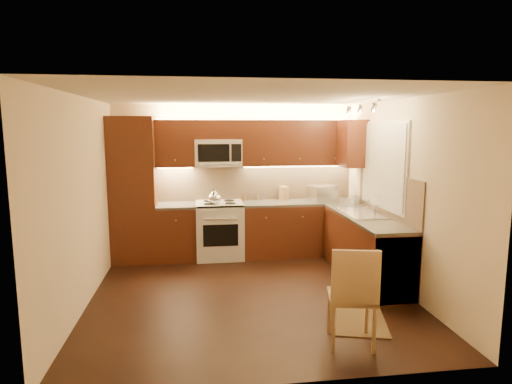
{
  "coord_description": "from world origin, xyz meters",
  "views": [
    {
      "loc": [
        -0.65,
        -5.29,
        2.14
      ],
      "look_at": [
        0.15,
        0.55,
        1.25
      ],
      "focal_mm": 30.4,
      "sensor_mm": 36.0,
      "label": 1
    }
  ],
  "objects": [
    {
      "name": "track_light_bar",
      "position": [
        1.55,
        0.4,
        2.46
      ],
      "size": [
        0.04,
        1.2,
        0.03
      ],
      "primitive_type": "cube",
      "color": "silver",
      "rests_on": "ceiling"
    },
    {
      "name": "sink",
      "position": [
        1.7,
        0.55,
        0.98
      ],
      "size": [
        0.52,
        0.86,
        0.15
      ],
      "primitive_type": null,
      "color": "silver",
      "rests_on": "counter_right"
    },
    {
      "name": "window_frame",
      "position": [
        1.99,
        0.55,
        1.6
      ],
      "size": [
        0.03,
        1.44,
        1.24
      ],
      "primitive_type": "cube",
      "color": "silver",
      "rests_on": "wall_right"
    },
    {
      "name": "stove",
      "position": [
        -0.3,
        1.68,
        0.46
      ],
      "size": [
        0.76,
        0.65,
        0.92
      ],
      "primitive_type": null,
      "color": "silver",
      "rests_on": "floor"
    },
    {
      "name": "dishwasher",
      "position": [
        1.7,
        -0.3,
        0.43
      ],
      "size": [
        0.58,
        0.6,
        0.84
      ],
      "primitive_type": "cube",
      "color": "silver",
      "rests_on": "floor"
    },
    {
      "name": "base_cab_back_right",
      "position": [
        1.04,
        1.7,
        0.43
      ],
      "size": [
        1.92,
        0.6,
        0.86
      ],
      "primitive_type": "cube",
      "color": "#421B0E",
      "rests_on": "floor"
    },
    {
      "name": "counter_back_left",
      "position": [
        -0.99,
        1.7,
        0.88
      ],
      "size": [
        0.62,
        0.6,
        0.04
      ],
      "primitive_type": "cube",
      "color": "#3B3936",
      "rests_on": "base_cab_back_left"
    },
    {
      "name": "counter_back_right",
      "position": [
        1.04,
        1.7,
        0.88
      ],
      "size": [
        1.92,
        0.6,
        0.04
      ],
      "primitive_type": "cube",
      "color": "#3B3936",
      "rests_on": "base_cab_back_right"
    },
    {
      "name": "wall_right",
      "position": [
        2.0,
        0.0,
        1.25
      ],
      "size": [
        0.01,
        4.0,
        2.5
      ],
      "primitive_type": "cube",
      "color": "beige",
      "rests_on": "ground"
    },
    {
      "name": "rug",
      "position": [
        1.1,
        -0.9,
        0.01
      ],
      "size": [
        0.8,
        1.01,
        0.01
      ],
      "primitive_type": "cube",
      "rotation": [
        0.0,
        0.0,
        -0.25
      ],
      "color": "black",
      "rests_on": "floor"
    },
    {
      "name": "toaster_oven",
      "position": [
        1.44,
        1.7,
        1.03
      ],
      "size": [
        0.52,
        0.45,
        0.26
      ],
      "primitive_type": "cube",
      "rotation": [
        0.0,
        0.0,
        0.3
      ],
      "color": "silver",
      "rests_on": "counter_back_right"
    },
    {
      "name": "dining_chair",
      "position": [
        0.83,
        -1.4,
        0.51
      ],
      "size": [
        0.53,
        0.53,
        1.01
      ],
      "primitive_type": null,
      "rotation": [
        0.0,
        0.0,
        -0.21
      ],
      "color": "#926642",
      "rests_on": "floor"
    },
    {
      "name": "pantry",
      "position": [
        -1.65,
        1.7,
        1.15
      ],
      "size": [
        0.7,
        0.6,
        2.3
      ],
      "primitive_type": "cube",
      "color": "#421B0E",
      "rests_on": "floor"
    },
    {
      "name": "upper_cab_back_right",
      "position": [
        1.04,
        1.82,
        1.88
      ],
      "size": [
        1.92,
        0.35,
        0.75
      ],
      "primitive_type": "cube",
      "color": "#421B0E",
      "rests_on": "wall_back"
    },
    {
      "name": "wall_back",
      "position": [
        0.0,
        2.0,
        1.25
      ],
      "size": [
        4.0,
        0.01,
        2.5
      ],
      "primitive_type": "cube",
      "color": "beige",
      "rests_on": "ground"
    },
    {
      "name": "base_cab_right",
      "position": [
        1.7,
        0.4,
        0.43
      ],
      "size": [
        0.6,
        2.0,
        0.86
      ],
      "primitive_type": "cube",
      "color": "#421B0E",
      "rests_on": "floor"
    },
    {
      "name": "ceiling",
      "position": [
        0.0,
        0.0,
        2.5
      ],
      "size": [
        4.0,
        4.0,
        0.01
      ],
      "primitive_type": "cube",
      "color": "beige",
      "rests_on": "ground"
    },
    {
      "name": "soap_bottle",
      "position": [
        1.88,
        1.34,
        1.01
      ],
      "size": [
        0.12,
        0.12,
        0.22
      ],
      "primitive_type": "imported",
      "rotation": [
        0.0,
        0.0,
        0.22
      ],
      "color": "silver",
      "rests_on": "counter_right"
    },
    {
      "name": "upper_cab_bridge",
      "position": [
        -0.3,
        1.82,
        2.09
      ],
      "size": [
        0.76,
        0.35,
        0.31
      ],
      "primitive_type": "cube",
      "color": "#421B0E",
      "rests_on": "wall_back"
    },
    {
      "name": "upper_cab_back_left",
      "position": [
        -0.99,
        1.82,
        1.88
      ],
      "size": [
        0.62,
        0.35,
        0.75
      ],
      "primitive_type": "cube",
      "color": "#421B0E",
      "rests_on": "wall_back"
    },
    {
      "name": "spice_jar_d",
      "position": [
        0.38,
        1.94,
        0.94
      ],
      "size": [
        0.06,
        0.06,
        0.08
      ],
      "primitive_type": "cylinder",
      "rotation": [
        0.0,
        0.0,
        -0.19
      ],
      "color": "olive",
      "rests_on": "counter_back_right"
    },
    {
      "name": "knife_block",
      "position": [
        0.82,
        1.89,
        1.02
      ],
      "size": [
        0.15,
        0.19,
        0.23
      ],
      "primitive_type": "cube",
      "rotation": [
        0.0,
        0.0,
        0.32
      ],
      "color": "#926642",
      "rests_on": "counter_back_right"
    },
    {
      "name": "backsplash_right",
      "position": [
        1.99,
        0.4,
        1.2
      ],
      "size": [
        0.02,
        2.0,
        0.6
      ],
      "primitive_type": "cube",
      "color": "tan",
      "rests_on": "wall_right"
    },
    {
      "name": "upper_cab_right_corner",
      "position": [
        1.82,
        1.4,
        1.88
      ],
      "size": [
        0.35,
        0.5,
        0.75
      ],
      "primitive_type": "cube",
      "color": "#421B0E",
      "rests_on": "wall_right"
    },
    {
      "name": "spice_jar_b",
      "position": [
        0.14,
        1.94,
        0.95
      ],
      "size": [
        0.06,
        0.06,
        0.09
      ],
      "primitive_type": "cylinder",
      "rotation": [
        0.0,
        0.0,
        0.23
      ],
      "color": "brown",
      "rests_on": "counter_back_right"
    },
    {
      "name": "window_blinds",
      "position": [
        1.97,
        0.55,
        1.6
      ],
      "size": [
        0.02,
        1.36,
        1.16
      ],
      "primitive_type": "cube",
      "color": "silver",
      "rests_on": "wall_right"
    },
    {
      "name": "kettle",
      "position": [
        -0.38,
        1.53,
        1.04
      ],
      "size": [
        0.26,
        0.26,
        0.25
      ],
      "primitive_type": null,
      "rotation": [
        0.0,
        0.0,
        -0.25
      ],
      "color": "silver",
      "rests_on": "stove"
    },
    {
      "name": "spice_jar_c",
      "position": [
        0.38,
        1.82,
        0.95
      ],
      "size": [
        0.05,
        0.05,
        0.1
      ],
      "primitive_type": "cylinder",
      "rotation": [
        0.0,
        0.0,
        0.01
      ],
      "color": "silver",
      "rests_on": "counter_back_right"
    },
    {
      "name": "counter_right",
      "position": [
        1.7,
        0.4,
        0.88
      ],
      "size": [
        0.6,
        2.0,
        0.04
      ],
      "primitive_type": "cube",
      "color": "#3B3936",
      "rests_on": "base_cab_right"
    },
    {
      "name": "floor",
      "position": [
        0.0,
        0.0,
        0.0
      ],
      "size": [
        4.0,
        4.0,
        0.01
      ],
      "primitive_type": "cube",
      "color": "black",
      "rests_on": "ground"
    },
    {
      "name": "base_cab_back_left",
      "position": [
        -0.99,
        1.7,
        0.43
      ],
      "size": [
        0.62,
        0.6,
        0.86
      ],
      "primitive_type": "cube",
      "color": "#421B0E",
      "rests_on": "floor"
    },
    {
      "name": "microwave",
      "position": [
        -0.3,
        1.81,
        1.72
      ],
      "size": [
        0.76,
        0.38,
        0.44
      ],
      "primitive_type": null,
      "color": "silver",
      "rests_on": "wall_back"
    },
    {
      "name": "wall_front",
      "position": [
        0.0,
        -2.0,
        1.25
      ],
      "size": [
        4.0,
        0.01,
        2.5
      ],
      "primitive_type": "cube",
      "color": "beige",
      "rests_on": "ground"
    },
    {
      "name": "wall_left",
      "position": [
        -2.0,
        0.0,
        1.25
      ],
      "size": [
        0.01,
        4.0,
        2.5
      ],
      "primitive_type": "cube",
      "color": "beige",
      "rests_on": "ground"
    },
    {
      "name": "backsplash_back",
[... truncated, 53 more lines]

